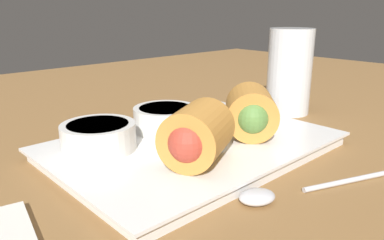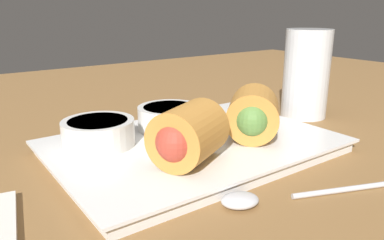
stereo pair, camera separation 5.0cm
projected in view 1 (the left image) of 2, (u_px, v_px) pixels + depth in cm
name	position (u px, v px, depth cm)	size (l,w,h in cm)	color
table_surface	(187.00, 163.00, 42.10)	(180.00, 140.00, 2.00)	olive
serving_plate	(192.00, 145.00, 42.55)	(30.89, 21.50, 1.50)	white
roll_front_left	(251.00, 112.00, 42.60)	(8.68, 8.64, 5.68)	#C68438
roll_front_right	(196.00, 136.00, 34.89)	(8.43, 8.04, 5.68)	#C68438
dipping_bowl_near	(166.00, 118.00, 45.26)	(7.73, 7.73, 2.80)	silver
dipping_bowl_far	(99.00, 135.00, 38.96)	(7.73, 7.73, 2.80)	silver
spoon	(281.00, 193.00, 32.25)	(16.52, 7.55, 1.11)	silver
drinking_glass	(289.00, 72.00, 56.97)	(6.64, 6.64, 12.87)	silver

